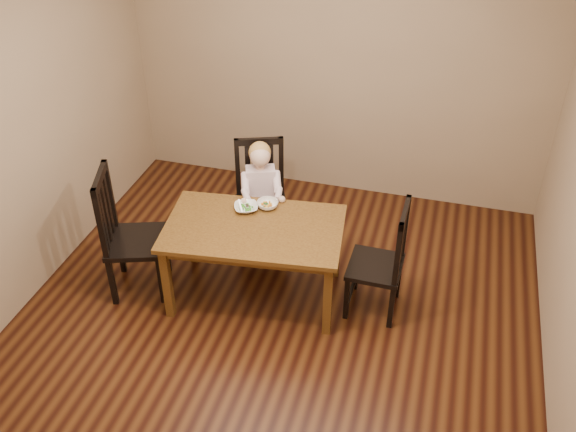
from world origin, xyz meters
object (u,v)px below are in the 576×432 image
(bowl_veg, at_px, (268,205))
(chair_right, at_px, (382,262))
(chair_child, at_px, (261,199))
(toddler, at_px, (261,188))
(bowl_peas, at_px, (246,208))
(dining_table, at_px, (254,235))
(chair_left, at_px, (128,236))

(bowl_veg, bearing_deg, chair_right, -10.52)
(chair_child, relative_size, toddler, 1.81)
(chair_right, relative_size, bowl_veg, 5.78)
(chair_right, xyz_separation_m, bowl_peas, (-1.12, 0.10, 0.23))
(chair_child, relative_size, chair_right, 1.03)
(chair_right, height_order, bowl_veg, chair_right)
(chair_child, relative_size, bowl_veg, 5.96)
(chair_child, height_order, bowl_peas, chair_child)
(dining_table, relative_size, bowl_peas, 7.80)
(chair_right, bearing_deg, bowl_peas, 86.15)
(chair_left, bearing_deg, bowl_peas, 94.75)
(chair_left, bearing_deg, dining_table, 81.53)
(chair_left, xyz_separation_m, bowl_peas, (0.86, 0.37, 0.18))
(toddler, height_order, bowl_peas, toddler)
(bowl_peas, bearing_deg, bowl_veg, 28.70)
(toddler, relative_size, bowl_peas, 3.02)
(chair_right, bearing_deg, bowl_veg, 80.55)
(bowl_peas, bearing_deg, chair_right, -4.92)
(chair_left, height_order, toddler, chair_left)
(dining_table, xyz_separation_m, bowl_veg, (0.02, 0.28, 0.11))
(dining_table, xyz_separation_m, toddler, (-0.14, 0.61, 0.03))
(dining_table, height_order, bowl_veg, bowl_veg)
(dining_table, bearing_deg, bowl_veg, 84.96)
(dining_table, bearing_deg, chair_child, 103.30)
(chair_left, xyz_separation_m, chair_right, (1.98, 0.28, -0.05))
(chair_right, bearing_deg, chair_left, 98.97)
(bowl_veg, bearing_deg, bowl_peas, -151.30)
(bowl_peas, distance_m, bowl_veg, 0.17)
(bowl_peas, bearing_deg, chair_child, 93.61)
(chair_child, bearing_deg, chair_left, 24.09)
(toddler, height_order, bowl_veg, toddler)
(toddler, bearing_deg, chair_child, -90.00)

